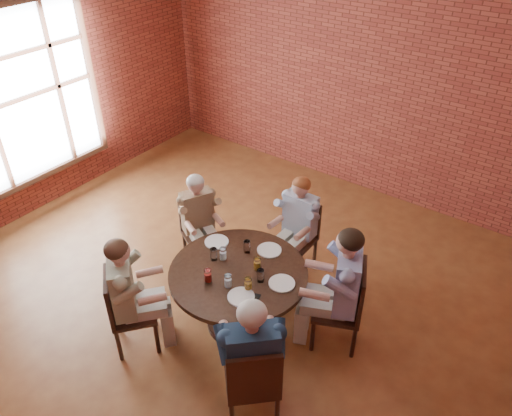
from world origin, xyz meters
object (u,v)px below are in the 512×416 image
Objects in this scene: dining_table at (239,287)px; diner_d at (131,295)px; chair_b at (300,233)px; diner_e at (252,359)px; chair_c at (198,228)px; smartphone at (256,299)px; chair_d at (124,308)px; chair_a at (347,303)px; chair_e at (253,382)px; diner_c at (200,223)px; diner_a at (339,289)px; diner_b at (297,226)px.

dining_table is 1.05× the size of diner_d.
diner_d is at bearing -108.72° from chair_b.
diner_e reaches higher than chair_b.
smartphone is (1.42, -0.77, 0.27)m from chair_c.
chair_d is 0.68× the size of diner_e.
chair_a is 1.25m from chair_b.
chair_e is at bearing -46.39° from dining_table.
diner_c is at bearing -37.74° from diner_d.
diner_a reaches higher than dining_table.
chair_b is 0.73× the size of diner_c.
diner_b is 2.15m from chair_d.
chair_d is 7.21× the size of smartphone.
dining_table is at bearing -90.00° from chair_b.
chair_d is (0.30, -1.45, 0.02)m from chair_c.
diner_c is 0.90× the size of diner_e.
dining_table is 10.76× the size of smartphone.
diner_b is 2.10m from chair_e.
smartphone is at bearing -74.25° from diner_b.
diner_a is 1.99m from chair_c.
chair_b is 0.67× the size of diner_d.
chair_a reaches higher than chair_e.
diner_c is at bearing -115.97° from chair_a.
diner_b is at bearing -111.68° from chair_e.
smartphone is at bearing -90.53° from diner_c.
chair_a is at bearing -103.20° from diner_d.
chair_e is at bearing -99.37° from diner_c.
diner_a is 1.91m from diner_c.
chair_e reaches higher than chair_b.
diner_a is 1.57× the size of chair_b.
chair_a is 1.11× the size of chair_c.
dining_table is 1.58× the size of chair_c.
diner_a is at bearing 31.11° from smartphone.
chair_a is 2.00m from diner_c.
diner_a is at bearing -40.02° from chair_b.
diner_c reaches higher than chair_c.
chair_a reaches higher than chair_c.
chair_d is 0.97× the size of chair_e.
chair_b is at bearing 90.00° from diner_b.
diner_c is (0.07, -0.03, 0.14)m from chair_c.
diner_b is at bearing -112.67° from diner_e.
dining_table is 1.45× the size of chair_e.
chair_e reaches higher than smartphone.
dining_table is at bearing 132.71° from smartphone.
chair_b is at bearing -150.38° from chair_a.
chair_d is at bearing -109.53° from chair_b.
smartphone is at bearing -67.96° from chair_a.
chair_e is 0.20m from diner_e.
chair_e is at bearing -99.07° from chair_c.
chair_d reaches higher than chair_c.
chair_e is at bearing -140.30° from diner_d.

